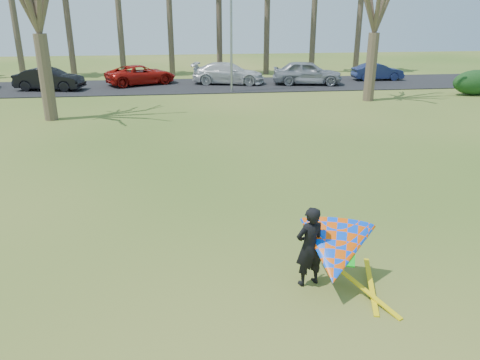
{
  "coord_description": "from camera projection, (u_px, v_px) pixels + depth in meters",
  "views": [
    {
      "loc": [
        -1.47,
        -9.43,
        5.35
      ],
      "look_at": [
        0.0,
        2.0,
        1.1
      ],
      "focal_mm": 35.0,
      "sensor_mm": 36.0,
      "label": 1
    }
  ],
  "objects": [
    {
      "name": "car_4",
      "position": [
        307.0,
        73.0,
        34.15
      ],
      "size": [
        5.3,
        2.89,
        1.71
      ],
      "primitive_type": "imported",
      "rotation": [
        0.0,
        0.0,
        1.39
      ],
      "color": "gray",
      "rests_on": "parking_strip"
    },
    {
      "name": "hedge_near",
      "position": [
        477.0,
        82.0,
        30.31
      ],
      "size": [
        3.24,
        1.47,
        1.62
      ],
      "primitive_type": "ellipsoid",
      "color": "#133514",
      "rests_on": "ground"
    },
    {
      "name": "car_3",
      "position": [
        228.0,
        73.0,
        34.46
      ],
      "size": [
        5.63,
        3.34,
        1.53
      ],
      "primitive_type": "imported",
      "rotation": [
        0.0,
        0.0,
        1.33
      ],
      "color": "silver",
      "rests_on": "parking_strip"
    },
    {
      "name": "kite_flyer",
      "position": [
        332.0,
        251.0,
        9.2
      ],
      "size": [
        2.13,
        2.39,
        2.02
      ],
      "color": "black",
      "rests_on": "ground"
    },
    {
      "name": "streetlight",
      "position": [
        234.0,
        23.0,
        29.99
      ],
      "size": [
        2.28,
        0.18,
        8.0
      ],
      "color": "gray",
      "rests_on": "ground"
    },
    {
      "name": "car_2",
      "position": [
        141.0,
        75.0,
        34.18
      ],
      "size": [
        5.55,
        4.2,
        1.4
      ],
      "primitive_type": "imported",
      "rotation": [
        0.0,
        0.0,
        2.0
      ],
      "color": "#AB140D",
      "rests_on": "parking_strip"
    },
    {
      "name": "car_5",
      "position": [
        378.0,
        72.0,
        36.32
      ],
      "size": [
        3.9,
        1.42,
        1.28
      ],
      "primitive_type": "imported",
      "rotation": [
        0.0,
        0.0,
        1.55
      ],
      "color": "#1A244F",
      "rests_on": "parking_strip"
    },
    {
      "name": "ground",
      "position": [
        251.0,
        254.0,
        10.8
      ],
      "size": [
        100.0,
        100.0,
        0.0
      ],
      "primitive_type": "plane",
      "color": "#225512",
      "rests_on": "ground"
    },
    {
      "name": "parking_strip",
      "position": [
        200.0,
        86.0,
        34.05
      ],
      "size": [
        46.0,
        7.0,
        0.06
      ],
      "primitive_type": "cube",
      "color": "black",
      "rests_on": "ground"
    },
    {
      "name": "car_1",
      "position": [
        49.0,
        79.0,
        31.77
      ],
      "size": [
        4.76,
        2.43,
        1.5
      ],
      "primitive_type": "imported",
      "rotation": [
        0.0,
        0.0,
        1.38
      ],
      "color": "black",
      "rests_on": "parking_strip"
    }
  ]
}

